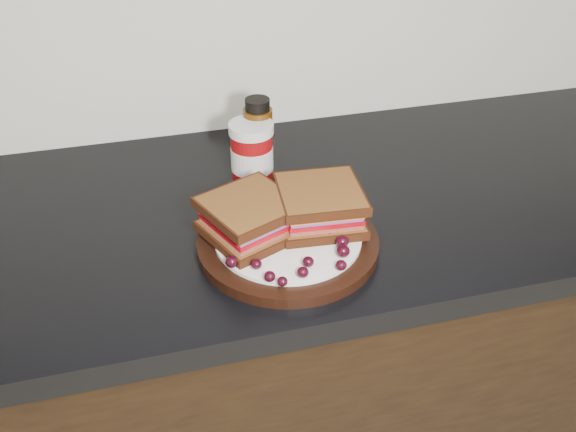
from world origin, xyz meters
name	(u,v)px	position (x,y,z in m)	size (l,w,h in m)	color
base_cabinets	(312,381)	(0.00, 1.70, 0.43)	(3.96, 0.58, 0.86)	black
countertop	(318,207)	(0.00, 1.70, 0.88)	(3.98, 0.60, 0.04)	black
plate	(288,243)	(-0.09, 1.57, 0.91)	(0.28, 0.28, 0.02)	black
sandwich_left	(250,218)	(-0.14, 1.59, 0.95)	(0.13, 0.13, 0.06)	brown
sandwich_right	(320,205)	(-0.03, 1.60, 0.95)	(0.13, 0.13, 0.06)	brown
grape_0	(232,262)	(-0.18, 1.52, 0.93)	(0.02, 0.02, 0.02)	black
grape_1	(256,264)	(-0.15, 1.51, 0.93)	(0.02, 0.02, 0.02)	black
grape_2	(270,276)	(-0.14, 1.48, 0.93)	(0.02, 0.02, 0.02)	black
grape_3	(283,281)	(-0.12, 1.46, 0.93)	(0.02, 0.02, 0.01)	black
grape_4	(303,272)	(-0.09, 1.47, 0.93)	(0.02, 0.02, 0.02)	black
grape_5	(308,262)	(-0.08, 1.50, 0.93)	(0.02, 0.02, 0.02)	black
grape_6	(341,265)	(-0.04, 1.48, 0.93)	(0.02, 0.02, 0.02)	black
grape_7	(343,251)	(-0.02, 1.50, 0.93)	(0.02, 0.02, 0.02)	black
grape_8	(342,241)	(-0.02, 1.53, 0.93)	(0.02, 0.02, 0.02)	black
grape_9	(329,237)	(-0.03, 1.54, 0.93)	(0.02, 0.02, 0.02)	black
grape_10	(332,216)	(-0.01, 1.59, 0.93)	(0.02, 0.02, 0.02)	black
grape_11	(321,214)	(-0.03, 1.61, 0.93)	(0.02, 0.02, 0.02)	black
grape_12	(310,208)	(-0.04, 1.63, 0.93)	(0.02, 0.02, 0.01)	black
grape_13	(235,224)	(-0.16, 1.61, 0.93)	(0.02, 0.02, 0.02)	black
grape_14	(236,229)	(-0.16, 1.60, 0.93)	(0.02, 0.02, 0.02)	black
grape_15	(246,239)	(-0.15, 1.57, 0.93)	(0.02, 0.02, 0.02)	black
grape_16	(238,217)	(-0.16, 1.63, 0.93)	(0.02, 0.02, 0.02)	black
grape_17	(241,228)	(-0.15, 1.60, 0.93)	(0.02, 0.02, 0.02)	black
grape_18	(236,242)	(-0.17, 1.57, 0.93)	(0.02, 0.02, 0.02)	black
condiment_jar	(252,153)	(-0.10, 1.78, 0.96)	(0.08, 0.08, 0.11)	maroon
oil_bottle	(258,137)	(-0.08, 1.81, 0.97)	(0.05, 0.05, 0.14)	#452606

